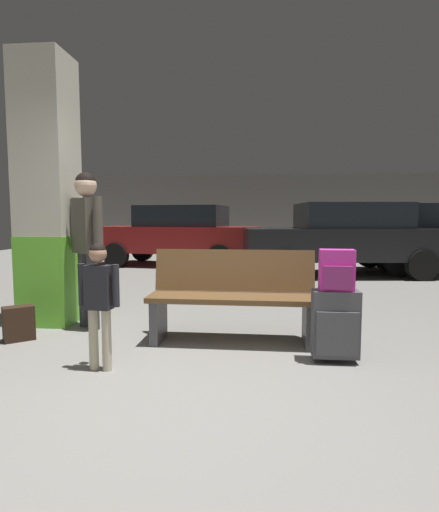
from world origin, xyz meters
TOP-DOWN VIEW (x-y plane):
  - ground_plane at (0.00, 4.00)m, footprint 18.00×18.00m
  - garage_back_wall at (0.00, 12.86)m, footprint 18.00×0.12m
  - structural_pillar at (-1.81, 1.99)m, footprint 0.57×0.57m
  - bench at (0.31, 1.45)m, footprint 1.61×0.55m
  - suitcase at (1.19, 0.95)m, footprint 0.38×0.23m
  - backpack_bright at (1.19, 0.95)m, footprint 0.29×0.20m
  - child at (-0.69, 0.59)m, footprint 0.34×0.21m
  - adult at (-1.29, 1.80)m, footprint 0.47×0.40m
  - backpack_dark_floor at (-1.79, 1.28)m, footprint 0.32×0.31m
  - parked_car_side at (4.62, 7.12)m, footprint 4.26×2.14m
  - parked_car_far at (-1.45, 7.81)m, footprint 4.29×2.22m
  - parked_car_near at (2.37, 6.33)m, footprint 4.25×2.12m

SIDE VIEW (x-z plane):
  - ground_plane at x=0.00m, z-range -0.10..0.00m
  - backpack_dark_floor at x=-1.79m, z-range 0.00..0.34m
  - suitcase at x=1.19m, z-range 0.02..0.62m
  - bench at x=0.31m, z-range 0.00..0.88m
  - child at x=-0.69m, z-range 0.12..1.13m
  - backpack_bright at x=1.19m, z-range 0.60..0.94m
  - parked_car_side at x=4.62m, z-range 0.05..1.56m
  - parked_car_far at x=-1.45m, z-range 0.05..1.56m
  - parked_car_near at x=2.37m, z-range 0.05..1.56m
  - adult at x=-1.29m, z-range 0.20..1.88m
  - garage_back_wall at x=0.00m, z-range 0.00..2.80m
  - structural_pillar at x=-1.81m, z-range -0.01..2.98m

